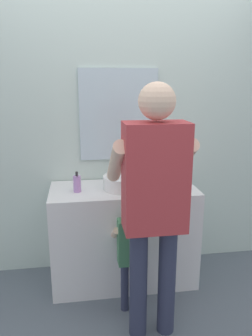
{
  "coord_description": "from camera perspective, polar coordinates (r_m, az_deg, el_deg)",
  "views": [
    {
      "loc": [
        -0.36,
        -2.23,
        1.7
      ],
      "look_at": [
        0.0,
        0.15,
        1.05
      ],
      "focal_mm": 34.95,
      "sensor_mm": 36.0,
      "label": 1
    }
  ],
  "objects": [
    {
      "name": "back_wall",
      "position": [
        2.89,
        -1.4,
        8.15
      ],
      "size": [
        4.4,
        0.1,
        2.7
      ],
      "color": "silver",
      "rests_on": "ground"
    },
    {
      "name": "adult_parent",
      "position": [
        2.05,
        4.93,
        -4.39
      ],
      "size": [
        0.52,
        0.55,
        1.69
      ],
      "color": "#2D334C",
      "rests_on": "ground"
    },
    {
      "name": "sink_basin",
      "position": [
        2.66,
        -0.42,
        -2.46
      ],
      "size": [
        0.33,
        0.33,
        0.11
      ],
      "color": "white",
      "rests_on": "vanity_cabinet"
    },
    {
      "name": "toothbrush_cup",
      "position": [
        2.79,
        5.66,
        -1.74
      ],
      "size": [
        0.07,
        0.07,
        0.21
      ],
      "color": "#4C8EB2",
      "rests_on": "vanity_cabinet"
    },
    {
      "name": "ground_plane",
      "position": [
        2.82,
        0.49,
        -21.9
      ],
      "size": [
        14.0,
        14.0,
        0.0
      ],
      "primitive_type": "plane",
      "color": "slate"
    },
    {
      "name": "soap_bottle",
      "position": [
        2.61,
        -8.52,
        -2.71
      ],
      "size": [
        0.06,
        0.06,
        0.16
      ],
      "color": "#B27FC6",
      "rests_on": "vanity_cabinet"
    },
    {
      "name": "vanity_cabinet",
      "position": [
        2.86,
        -0.46,
        -11.52
      ],
      "size": [
        1.2,
        0.54,
        0.84
      ],
      "primitive_type": "cube",
      "color": "white",
      "rests_on": "ground"
    },
    {
      "name": "child_toddler",
      "position": [
        2.46,
        0.9,
        -13.73
      ],
      "size": [
        0.26,
        0.26,
        0.86
      ],
      "color": "#2D334C",
      "rests_on": "ground"
    },
    {
      "name": "faucet",
      "position": [
        2.84,
        -1.0,
        -0.77
      ],
      "size": [
        0.18,
        0.14,
        0.18
      ],
      "color": "#B7BABF",
      "rests_on": "vanity_cabinet"
    }
  ]
}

